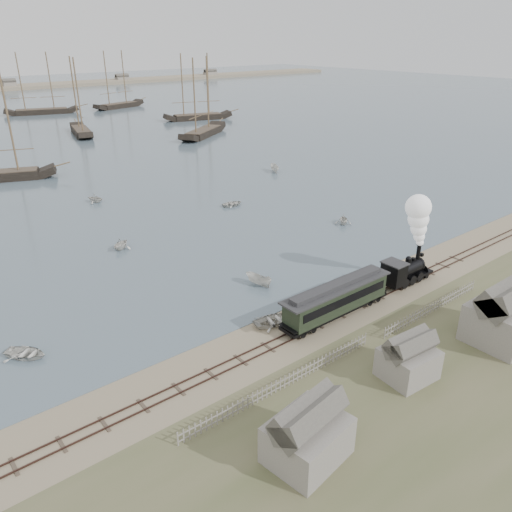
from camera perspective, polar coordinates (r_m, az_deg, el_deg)
ground at (r=47.75m, az=3.54°, el=-7.64°), size 600.00×600.00×0.00m
rail_track at (r=46.51m, az=5.21°, el=-8.58°), size 120.00×1.80×0.16m
picket_fence_west at (r=39.93m, az=3.33°, el=-14.83°), size 19.00×0.10×1.20m
picket_fence_east at (r=52.33m, az=19.50°, el=-6.08°), size 15.00×0.10×1.20m
shed_left at (r=34.94m, az=5.79°, el=-21.87°), size 5.00×4.00×4.10m
shed_mid at (r=42.71m, az=16.76°, el=-13.05°), size 4.00×3.50×3.60m
shed_right at (r=50.31m, az=26.02°, el=-8.54°), size 6.00×5.00×5.10m
locomotive at (r=56.31m, az=17.79°, el=1.27°), size 7.56×2.82×9.42m
passenger_coach at (r=48.39m, az=9.21°, el=-4.75°), size 12.87×2.48×3.13m
beached_dinghy at (r=47.37m, az=1.98°, el=-7.31°), size 3.51×4.39×0.81m
rowboat_0 at (r=47.00m, az=-24.85°, el=-10.05°), size 4.47×4.34×0.76m
rowboat_1 at (r=65.31m, az=-15.19°, el=1.38°), size 3.65×3.76×1.52m
rowboat_2 at (r=54.00m, az=0.28°, el=-2.78°), size 3.42×2.10×1.24m
rowboat_3 at (r=79.77m, az=-2.69°, el=6.01°), size 2.69×3.60×0.71m
rowboat_4 at (r=72.71m, az=9.96°, el=4.16°), size 3.60×3.58×1.44m
rowboat_5 at (r=100.25m, az=2.13°, el=9.98°), size 3.85×2.86×1.40m
rowboat_7 at (r=85.25m, az=-17.91°, el=6.33°), size 3.68×3.55×1.49m
schooner_3 at (r=145.79m, az=-19.85°, el=16.78°), size 8.50×19.27×20.00m
schooner_4 at (r=137.26m, az=-6.20°, el=17.62°), size 21.52×16.72×20.00m
schooner_5 at (r=165.29m, az=-6.80°, el=18.65°), size 22.29×10.77×20.00m
schooner_8 at (r=191.08m, az=-23.73°, el=17.62°), size 24.42×11.96×20.00m
schooner_9 at (r=198.54m, az=-15.67°, el=18.86°), size 21.28×10.27×20.00m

